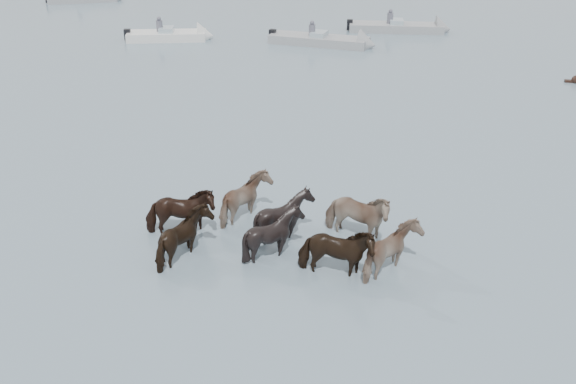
# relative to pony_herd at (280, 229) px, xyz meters

# --- Properties ---
(ground) EXTENTS (400.00, 400.00, 0.00)m
(ground) POSITION_rel_pony_herd_xyz_m (0.47, -2.35, -0.54)
(ground) COLOR slate
(ground) RESTS_ON ground
(pony_herd) EXTENTS (7.25, 3.86, 1.59)m
(pony_herd) POSITION_rel_pony_herd_xyz_m (0.00, 0.00, 0.00)
(pony_herd) COLOR black
(pony_herd) RESTS_ON ground
(swimming_pony) EXTENTS (0.72, 0.44, 0.44)m
(swimming_pony) POSITION_rel_pony_herd_xyz_m (10.37, 16.84, -0.43)
(swimming_pony) COLOR black
(swimming_pony) RESTS_ON ground
(motorboat_a) EXTENTS (5.17, 2.81, 1.92)m
(motorboat_a) POSITION_rel_pony_herd_xyz_m (-10.34, 21.61, -0.31)
(motorboat_a) COLOR silver
(motorboat_a) RESTS_ON ground
(motorboat_b) EXTENTS (6.25, 2.45, 1.92)m
(motorboat_b) POSITION_rel_pony_herd_xyz_m (-1.47, 21.85, -0.31)
(motorboat_b) COLOR gray
(motorboat_b) RESTS_ON ground
(motorboat_c) EXTENTS (6.32, 2.10, 1.92)m
(motorboat_c) POSITION_rel_pony_herd_xyz_m (2.66, 26.31, -0.31)
(motorboat_c) COLOR gray
(motorboat_c) RESTS_ON ground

